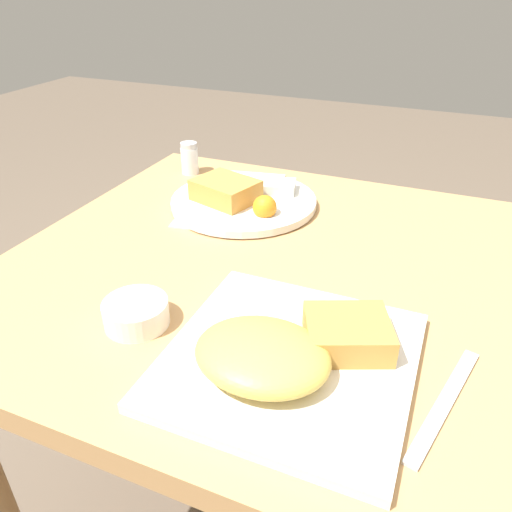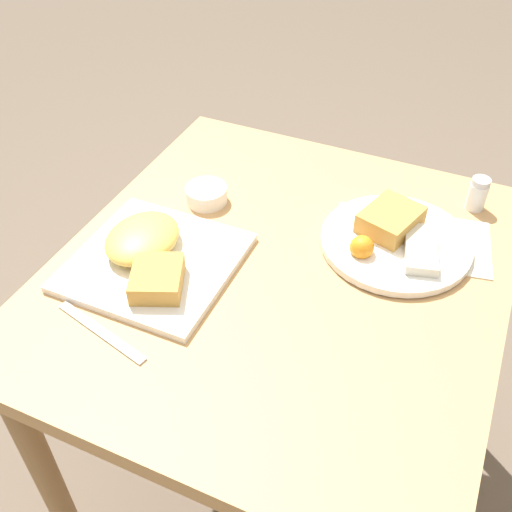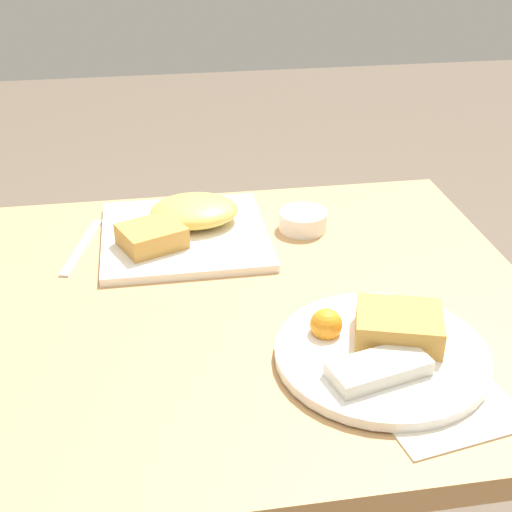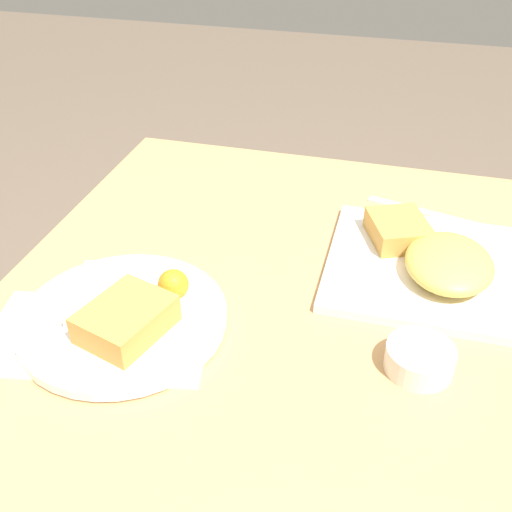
# 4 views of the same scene
# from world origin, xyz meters

# --- Properties ---
(dining_table) EXTENTS (0.86, 0.79, 0.70)m
(dining_table) POSITION_xyz_m (0.00, 0.00, 0.61)
(dining_table) COLOR tan
(dining_table) RESTS_ON ground_plane
(menu_card) EXTENTS (0.22, 0.32, 0.00)m
(menu_card) POSITION_xyz_m (-0.18, 0.20, 0.70)
(menu_card) COLOR beige
(menu_card) RESTS_ON dining_table
(plate_square_near) EXTENTS (0.28, 0.28, 0.06)m
(plate_square_near) POSITION_xyz_m (0.09, -0.22, 0.72)
(plate_square_near) COLOR white
(plate_square_near) RESTS_ON dining_table
(plate_oval_far) EXTENTS (0.28, 0.28, 0.05)m
(plate_oval_far) POSITION_xyz_m (-0.14, 0.17, 0.72)
(plate_oval_far) COLOR white
(plate_oval_far) RESTS_ON menu_card
(sauce_ramekin) EXTENTS (0.09, 0.09, 0.03)m
(sauce_ramekin) POSITION_xyz_m (-0.12, -0.21, 0.72)
(sauce_ramekin) COLOR white
(sauce_ramekin) RESTS_ON dining_table
(butter_knife) EXTENTS (0.06, 0.19, 0.00)m
(butter_knife) POSITION_xyz_m (0.26, -0.21, 0.71)
(butter_knife) COLOR silver
(butter_knife) RESTS_ON dining_table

